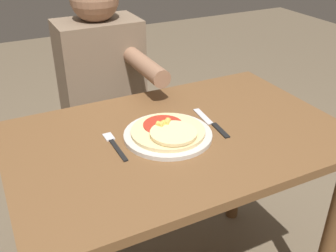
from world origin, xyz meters
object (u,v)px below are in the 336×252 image
(pizza, at_px, (169,131))
(person_diner, at_px, (103,88))
(dining_table, at_px, (178,169))
(plate, at_px, (168,135))
(fork, at_px, (114,144))
(knife, at_px, (211,123))

(pizza, relative_size, person_diner, 0.20)
(dining_table, xyz_separation_m, plate, (-0.04, -0.00, 0.14))
(fork, bearing_deg, person_diner, 75.26)
(pizza, bearing_deg, person_diner, 91.40)
(fork, relative_size, person_diner, 0.15)
(plate, bearing_deg, knife, 4.13)
(knife, bearing_deg, fork, 177.06)
(pizza, bearing_deg, knife, 6.06)
(dining_table, height_order, knife, knife)
(plate, height_order, knife, plate)
(plate, bearing_deg, person_diner, 91.43)
(pizza, xyz_separation_m, person_diner, (-0.02, 0.63, -0.09))
(dining_table, distance_m, person_diner, 0.63)
(dining_table, relative_size, knife, 4.90)
(fork, bearing_deg, pizza, -11.81)
(knife, bearing_deg, pizza, -173.94)
(dining_table, relative_size, plate, 3.82)
(dining_table, height_order, plate, plate)
(fork, xyz_separation_m, knife, (0.34, -0.02, 0.00))
(dining_table, relative_size, person_diner, 0.91)
(plate, bearing_deg, pizza, -92.14)
(plate, xyz_separation_m, pizza, (-0.00, -0.01, 0.02))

